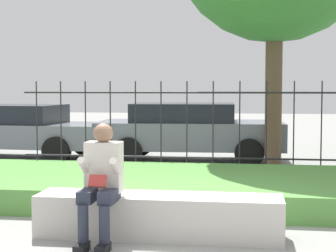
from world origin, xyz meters
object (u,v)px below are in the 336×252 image
object	(u,v)px
stone_bench	(159,218)
car_parked_center	(189,130)
person_seated_reader	(101,178)
car_parked_left	(12,129)

from	to	relation	value
stone_bench	car_parked_center	bearing A→B (deg)	93.17
person_seated_reader	stone_bench	bearing A→B (deg)	30.00
car_parked_left	car_parked_center	xyz separation A→B (m)	(4.13, 0.04, 0.02)
stone_bench	person_seated_reader	xyz separation A→B (m)	(-0.56, -0.32, 0.49)
stone_bench	car_parked_center	size ratio (longest dim) A/B	0.65
car_parked_center	stone_bench	bearing A→B (deg)	-89.51
stone_bench	car_parked_left	bearing A→B (deg)	125.24
car_parked_left	car_parked_center	world-z (taller)	car_parked_center
person_seated_reader	car_parked_left	distance (m)	7.75
stone_bench	car_parked_left	xyz separation A→B (m)	(-4.49, 6.35, 0.47)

